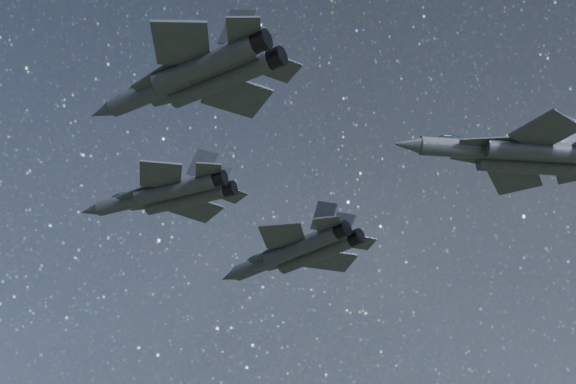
# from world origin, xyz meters

# --- Properties ---
(jet_lead) EXTENTS (16.44, 11.51, 4.14)m
(jet_lead) POSITION_xyz_m (-13.53, -0.06, 149.79)
(jet_lead) COLOR #2B2E36
(jet_left) EXTENTS (18.31, 11.98, 4.72)m
(jet_left) POSITION_xyz_m (-5.21, 12.82, 149.14)
(jet_left) COLOR #2B2E36
(jet_right) EXTENTS (17.00, 11.58, 4.27)m
(jet_right) POSITION_xyz_m (-4.03, -16.20, 148.42)
(jet_right) COLOR #2B2E36
(jet_slot) EXTENTS (18.41, 12.13, 4.72)m
(jet_slot) POSITION_xyz_m (16.71, 4.76, 151.37)
(jet_slot) COLOR #2B2E36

